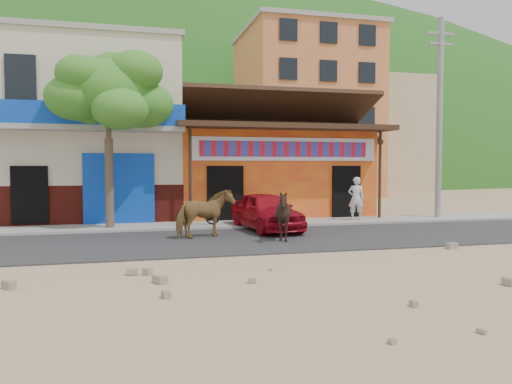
% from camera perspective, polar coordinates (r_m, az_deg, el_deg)
% --- Properties ---
extents(ground, '(120.00, 120.00, 0.00)m').
position_cam_1_polar(ground, '(12.57, 4.36, -7.07)').
color(ground, '#9E825B').
rests_on(ground, ground).
extents(road, '(60.00, 5.00, 0.04)m').
position_cam_1_polar(road, '(14.92, 1.25, -5.39)').
color(road, '#28282B').
rests_on(road, ground).
extents(sidewalk, '(60.00, 2.00, 0.12)m').
position_cam_1_polar(sidewalk, '(18.28, -1.72, -3.71)').
color(sidewalk, gray).
rests_on(sidewalk, ground).
extents(dance_club, '(8.00, 6.00, 3.60)m').
position_cam_1_polar(dance_club, '(22.53, 1.00, 1.99)').
color(dance_club, orange).
rests_on(dance_club, ground).
extents(cafe_building, '(7.00, 6.00, 7.00)m').
position_cam_1_polar(cafe_building, '(21.80, -18.49, 6.27)').
color(cafe_building, beige).
rests_on(cafe_building, ground).
extents(apartment_front, '(9.00, 9.00, 12.00)m').
position_cam_1_polar(apartment_front, '(38.19, 5.59, 8.70)').
color(apartment_front, '#CC723F').
rests_on(apartment_front, ground).
extents(apartment_rear, '(8.00, 8.00, 10.00)m').
position_cam_1_polar(apartment_rear, '(47.24, 13.42, 6.32)').
color(apartment_rear, tan).
rests_on(apartment_rear, ground).
extents(hillside, '(100.00, 40.00, 24.00)m').
position_cam_1_polar(hillside, '(82.40, -11.73, 9.77)').
color(hillside, '#194C14').
rests_on(hillside, ground).
extents(tree, '(3.00, 3.00, 6.00)m').
position_cam_1_polar(tree, '(17.55, -16.48, 5.89)').
color(tree, '#2D721E').
rests_on(tree, sidewalk).
extents(utility_pole, '(0.24, 0.24, 8.00)m').
position_cam_1_polar(utility_pole, '(21.59, 20.23, 7.93)').
color(utility_pole, gray).
rests_on(utility_pole, sidewalk).
extents(cow_tan, '(1.89, 1.33, 1.46)m').
position_cam_1_polar(cow_tan, '(15.01, -5.89, -2.48)').
color(cow_tan, olive).
rests_on(cow_tan, road).
extents(cow_dark, '(1.71, 1.66, 1.44)m').
position_cam_1_polar(cow_dark, '(14.40, 3.17, -2.73)').
color(cow_dark, black).
rests_on(cow_dark, road).
extents(red_car, '(1.94, 3.92, 1.29)m').
position_cam_1_polar(red_car, '(16.72, 1.18, -2.19)').
color(red_car, '#9E0B19').
rests_on(red_car, road).
extents(scooter, '(1.62, 0.67, 0.83)m').
position_cam_1_polar(scooter, '(17.61, -6.63, -2.43)').
color(scooter, black).
rests_on(scooter, sidewalk).
extents(pedestrian, '(0.70, 0.56, 1.65)m').
position_cam_1_polar(pedestrian, '(19.54, 11.36, -0.72)').
color(pedestrian, silver).
rests_on(pedestrian, sidewalk).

